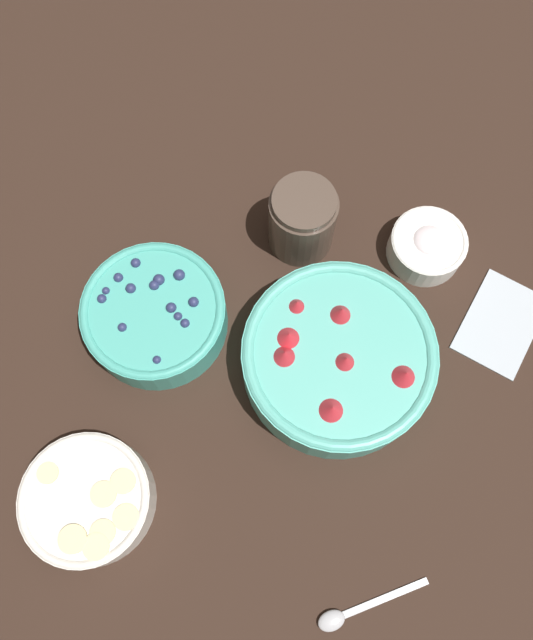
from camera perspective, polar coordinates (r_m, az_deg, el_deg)
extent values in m
plane|color=black|center=(0.81, 2.84, -5.73)|extent=(4.00, 4.00, 0.00)
cylinder|color=#56B7A8|center=(0.79, 6.48, -3.61)|extent=(0.24, 0.24, 0.07)
torus|color=#56B7A8|center=(0.76, 6.72, -3.04)|extent=(0.24, 0.24, 0.02)
cylinder|color=red|center=(0.77, 6.64, -3.24)|extent=(0.19, 0.19, 0.02)
cone|color=red|center=(0.75, 7.23, -3.70)|extent=(0.04, 0.04, 0.02)
cone|color=red|center=(0.76, 6.84, 0.68)|extent=(0.03, 0.03, 0.03)
cone|color=red|center=(0.73, 5.97, -8.12)|extent=(0.04, 0.04, 0.02)
cone|color=red|center=(0.74, 1.74, -3.11)|extent=(0.04, 0.04, 0.02)
cone|color=red|center=(0.75, 2.01, -1.53)|extent=(0.04, 0.04, 0.02)
cone|color=red|center=(0.77, 2.79, 1.40)|extent=(0.03, 0.03, 0.02)
cone|color=red|center=(0.75, 12.51, -4.95)|extent=(0.04, 0.04, 0.02)
cylinder|color=#47AD9E|center=(0.82, -10.08, 0.34)|extent=(0.18, 0.18, 0.06)
torus|color=#47AD9E|center=(0.79, -10.39, 0.94)|extent=(0.18, 0.18, 0.01)
cylinder|color=navy|center=(0.80, -10.28, 0.73)|extent=(0.15, 0.15, 0.02)
sphere|color=navy|center=(0.80, -7.99, 4.10)|extent=(0.01, 0.01, 0.01)
sphere|color=navy|center=(0.77, -9.99, -3.61)|extent=(0.01, 0.01, 0.01)
sphere|color=navy|center=(0.79, -8.71, 1.12)|extent=(0.01, 0.01, 0.01)
sphere|color=navy|center=(0.82, -13.39, 3.79)|extent=(0.01, 0.01, 0.01)
sphere|color=navy|center=(0.80, -9.82, 3.64)|extent=(0.01, 0.01, 0.01)
sphere|color=navy|center=(0.80, -10.23, 3.14)|extent=(0.01, 0.01, 0.01)
sphere|color=navy|center=(0.78, -7.46, -0.30)|extent=(0.01, 0.01, 0.01)
sphere|color=navy|center=(0.82, -11.87, 5.12)|extent=(0.01, 0.01, 0.01)
sphere|color=navy|center=(0.81, -14.82, 1.89)|extent=(0.01, 0.01, 0.01)
sphere|color=navy|center=(0.79, -13.05, -0.66)|extent=(0.01, 0.01, 0.01)
sphere|color=navy|center=(0.79, -6.69, 1.64)|extent=(0.01, 0.01, 0.01)
sphere|color=navy|center=(0.81, -14.47, 2.59)|extent=(0.01, 0.01, 0.01)
sphere|color=navy|center=(0.81, -12.31, 2.84)|extent=(0.01, 0.01, 0.01)
sphere|color=navy|center=(0.78, -8.10, 0.33)|extent=(0.01, 0.01, 0.01)
cylinder|color=silver|center=(0.79, -15.94, -15.54)|extent=(0.15, 0.15, 0.05)
torus|color=silver|center=(0.77, -16.38, -15.43)|extent=(0.15, 0.15, 0.01)
cylinder|color=beige|center=(0.78, -16.23, -15.47)|extent=(0.12, 0.12, 0.01)
cylinder|color=beige|center=(0.76, -15.30, -19.36)|extent=(0.03, 0.03, 0.01)
cylinder|color=beige|center=(0.77, -17.28, -18.58)|extent=(0.03, 0.03, 0.01)
cylinder|color=beige|center=(0.76, -12.97, -14.18)|extent=(0.03, 0.03, 0.01)
cylinder|color=beige|center=(0.77, -14.66, -15.15)|extent=(0.03, 0.03, 0.01)
cylinder|color=beige|center=(0.79, -19.35, -13.07)|extent=(0.03, 0.03, 0.01)
cylinder|color=beige|center=(0.76, -14.72, -18.26)|extent=(0.03, 0.03, 0.01)
cylinder|color=beige|center=(0.76, -12.71, -17.17)|extent=(0.03, 0.03, 0.00)
cylinder|color=white|center=(0.88, 14.41, 6.50)|extent=(0.10, 0.10, 0.04)
torus|color=white|center=(0.86, 14.70, 7.02)|extent=(0.10, 0.10, 0.01)
cylinder|color=white|center=(0.87, 14.60, 6.84)|extent=(0.08, 0.08, 0.01)
ellipsoid|color=white|center=(0.86, 14.70, 7.02)|extent=(0.05, 0.05, 0.02)
cylinder|color=#4C3D33|center=(0.84, 3.26, 8.97)|extent=(0.09, 0.09, 0.10)
cylinder|color=#3D2316|center=(0.85, 3.23, 8.72)|extent=(0.07, 0.07, 0.07)
cylinder|color=#4C3D33|center=(0.79, 3.48, 10.75)|extent=(0.08, 0.08, 0.01)
cube|color=#B2BCC6|center=(0.89, 20.65, -0.27)|extent=(0.14, 0.11, 0.01)
cube|color=#B2B2B7|center=(0.80, 10.75, -23.72)|extent=(0.10, 0.06, 0.01)
ellipsoid|color=#B2B2B7|center=(0.80, 5.96, -25.68)|extent=(0.04, 0.03, 0.01)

